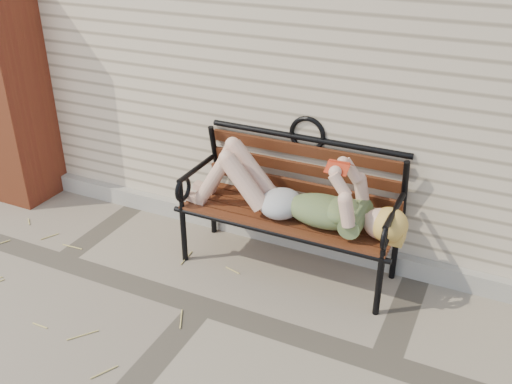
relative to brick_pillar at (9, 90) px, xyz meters
The scene contains 7 objects.
ground 2.62m from the brick_pillar, 18.06° to the right, with size 80.00×80.00×0.00m, color gray.
house_wall 3.26m from the brick_pillar, 44.37° to the left, with size 8.00×4.00×3.00m, color #C6B39A.
foundation_strip 2.49m from the brick_pillar, ahead, with size 8.00×0.10×0.15m, color gray.
brick_pillar is the anchor object (origin of this frame).
garden_bench 2.67m from the brick_pillar, ahead, with size 1.68×0.67×1.09m.
reading_woman 2.68m from the brick_pillar, ahead, with size 1.59×0.36×0.50m.
straw_scatter 1.70m from the brick_pillar, 48.80° to the right, with size 2.85×1.79×0.01m.
Camera 1 is at (1.65, -2.62, 2.47)m, focal length 40.00 mm.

